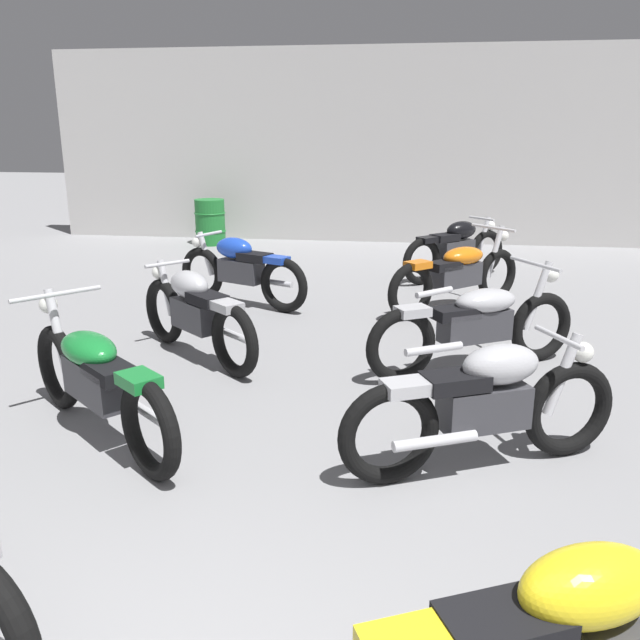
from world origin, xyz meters
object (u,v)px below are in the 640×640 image
Objects in this scene: motorcycle_right_row_2 at (476,323)px; oil_drum at (210,222)px; motorcycle_left_row_1 at (97,379)px; motorcycle_right_row_4 at (456,248)px; motorcycle_left_row_3 at (241,269)px; motorcycle_right_row_3 at (457,273)px; motorcycle_left_row_2 at (196,312)px; motorcycle_right_row_1 at (485,403)px.

oil_drum is (-4.45, 6.27, -0.03)m from motorcycle_right_row_2.
motorcycle_left_row_1 reaches higher than oil_drum.
motorcycle_left_row_3 is at bearing -145.35° from motorcycle_right_row_4.
motorcycle_left_row_3 is 2.67m from motorcycle_right_row_3.
motorcycle_left_row_2 is 1.01× the size of motorcycle_right_row_4.
motorcycle_left_row_2 is (0.14, 1.76, 0.01)m from motorcycle_left_row_1.
motorcycle_right_row_4 is 5.07m from oil_drum.
motorcycle_left_row_3 is 0.95× the size of motorcycle_right_row_2.
motorcycle_left_row_3 is at bearing 124.44° from motorcycle_right_row_1.
motorcycle_left_row_2 is at bearing -73.88° from oil_drum.
motorcycle_left_row_2 is 0.81× the size of motorcycle_right_row_2.
motorcycle_left_row_2 is 3.12m from motorcycle_right_row_1.
motorcycle_left_row_2 is at bearing -139.80° from motorcycle_right_row_3.
motorcycle_right_row_2 is 2.28× the size of oil_drum.
motorcycle_right_row_2 is (0.09, 1.85, -0.01)m from motorcycle_right_row_1.
motorcycle_left_row_1 reaches higher than motorcycle_right_row_4.
motorcycle_right_row_2 and motorcycle_right_row_3 have the same top height.
motorcycle_right_row_3 is 6.02m from oil_drum.
motorcycle_right_row_4 reaches higher than oil_drum.
motorcycle_right_row_2 is 1.18× the size of motorcycle_right_row_3.
motorcycle_right_row_3 is (0.04, 4.00, -0.01)m from motorcycle_right_row_1.
motorcycle_right_row_2 is at bearing -36.17° from motorcycle_left_row_3.
motorcycle_right_row_3 is at bearing 55.41° from motorcycle_left_row_1.
motorcycle_right_row_3 reaches higher than motorcycle_left_row_3.
motorcycle_left_row_3 is 1.20× the size of motorcycle_right_row_4.
motorcycle_right_row_2 is at bearing 32.78° from motorcycle_left_row_1.
motorcycle_left_row_1 is 0.90× the size of motorcycle_right_row_2.
motorcycle_right_row_2 is at bearing 87.22° from motorcycle_right_row_1.
motorcycle_right_row_3 is at bearing 40.20° from motorcycle_left_row_2.
motorcycle_left_row_1 is 1.13× the size of motorcycle_right_row_4.
motorcycle_left_row_1 is at bearing -90.69° from motorcycle_left_row_3.
motorcycle_left_row_2 and motorcycle_left_row_3 have the same top height.
motorcycle_left_row_2 is 3.37m from motorcycle_right_row_3.
motorcycle_right_row_4 is at bearing 63.83° from motorcycle_left_row_1.
motorcycle_right_row_4 is (0.07, 1.73, 0.01)m from motorcycle_right_row_3.
motorcycle_left_row_3 is at bearing -176.48° from motorcycle_right_row_3.
motorcycle_right_row_4 is at bearing 87.69° from motorcycle_right_row_3.
motorcycle_right_row_1 is at bearing -92.78° from motorcycle_right_row_2.
motorcycle_right_row_4 is (0.02, 3.88, 0.01)m from motorcycle_right_row_2.
motorcycle_left_row_1 is at bearing -124.59° from motorcycle_right_row_3.
motorcycle_right_row_4 is (2.73, 1.89, 0.00)m from motorcycle_left_row_3.
motorcycle_right_row_2 reaches higher than motorcycle_right_row_4.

